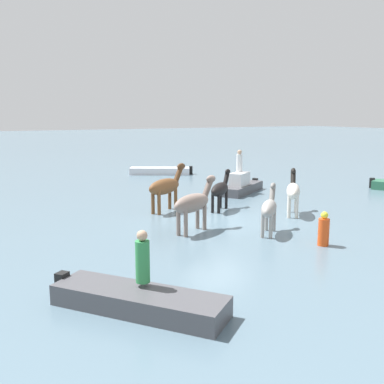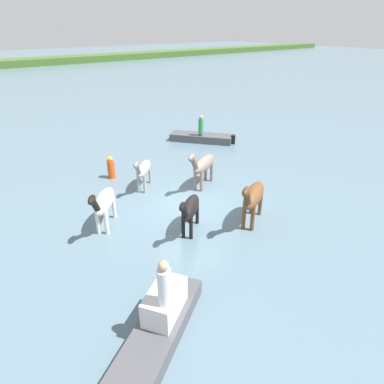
% 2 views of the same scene
% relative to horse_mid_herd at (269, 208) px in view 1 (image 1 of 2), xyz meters
% --- Properties ---
extents(ground_plane, '(209.89, 209.89, 0.00)m').
position_rel_horse_mid_herd_xyz_m(ground_plane, '(0.55, -2.64, -0.94)').
color(ground_plane, slate).
extents(horse_mid_herd, '(1.80, 1.79, 1.71)m').
position_rel_horse_mid_herd_xyz_m(horse_mid_herd, '(0.00, 0.00, 0.00)').
color(horse_mid_herd, '#9E9993').
rests_on(horse_mid_herd, ground_plane).
extents(horse_rear_stallion, '(2.44, 1.48, 1.97)m').
position_rel_horse_mid_herd_xyz_m(horse_rear_stallion, '(2.28, -1.50, 0.14)').
color(horse_rear_stallion, gray).
rests_on(horse_rear_stallion, ground_plane).
extents(horse_gray_outer, '(2.49, 1.61, 2.04)m').
position_rel_horse_mid_herd_xyz_m(horse_gray_outer, '(1.69, -5.10, 0.18)').
color(horse_gray_outer, brown).
rests_on(horse_gray_outer, ground_plane).
extents(horse_dark_mare, '(1.95, 1.68, 1.74)m').
position_rel_horse_mid_herd_xyz_m(horse_dark_mare, '(-0.54, -4.15, 0.02)').
color(horse_dark_mare, black).
rests_on(horse_dark_mare, ground_plane).
extents(horse_chestnut_trailing, '(1.84, 2.09, 1.88)m').
position_rel_horse_mid_herd_xyz_m(horse_chestnut_trailing, '(-2.81, -1.95, 0.09)').
color(horse_chestnut_trailing, silver).
rests_on(horse_chestnut_trailing, ground_plane).
extents(boat_dinghy_port, '(3.32, 3.81, 0.72)m').
position_rel_horse_mid_herd_xyz_m(boat_dinghy_port, '(6.49, 3.66, -0.78)').
color(boat_dinghy_port, '#4C4C51').
rests_on(boat_dinghy_port, ground_plane).
extents(boat_skiff_near, '(3.60, 2.80, 1.31)m').
position_rel_horse_mid_herd_xyz_m(boat_skiff_near, '(-3.95, -7.34, -0.64)').
color(boat_skiff_near, '#4C4C51').
rests_on(boat_skiff_near, ground_plane).
extents(boat_motor_center, '(4.28, 3.08, 0.73)m').
position_rel_horse_mid_herd_xyz_m(boat_motor_center, '(-3.17, -16.40, -0.78)').
color(boat_motor_center, silver).
rests_on(boat_motor_center, ground_plane).
extents(person_helmsman_aft, '(0.32, 0.32, 1.19)m').
position_rel_horse_mid_herd_xyz_m(person_helmsman_aft, '(6.29, 3.51, 0.18)').
color(person_helmsman_aft, '#338C4C').
rests_on(person_helmsman_aft, boat_dinghy_port).
extents(person_spotter_bow, '(0.32, 0.32, 1.19)m').
position_rel_horse_mid_herd_xyz_m(person_spotter_bow, '(-3.84, -7.48, 0.77)').
color(person_spotter_bow, silver).
rests_on(person_spotter_bow, boat_skiff_near).
extents(buoy_channel_marker, '(0.36, 0.36, 1.14)m').
position_rel_horse_mid_herd_xyz_m(buoy_channel_marker, '(-0.67, 2.01, -0.43)').
color(buoy_channel_marker, '#E54C19').
rests_on(buoy_channel_marker, ground_plane).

